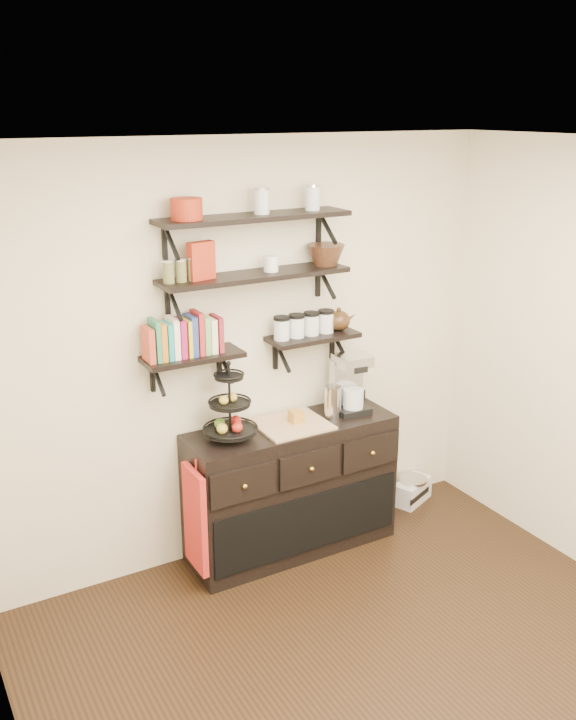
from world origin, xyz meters
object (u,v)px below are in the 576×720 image
(sideboard, at_px, (291,487))
(radio, at_px, (413,490))
(coffee_maker, at_px, (350,384))
(fruit_stand, at_px, (230,414))

(sideboard, xyz_separation_m, radio, (1.11, 0.09, -0.36))
(coffee_maker, bearing_deg, sideboard, -172.48)
(sideboard, relative_size, fruit_stand, 2.88)
(sideboard, relative_size, coffee_maker, 3.48)
(coffee_maker, relative_size, radio, 1.12)
(sideboard, height_order, fruit_stand, fruit_stand)
(sideboard, distance_m, coffee_maker, 0.79)
(sideboard, distance_m, fruit_stand, 0.75)
(sideboard, bearing_deg, fruit_stand, 179.55)
(fruit_stand, distance_m, coffee_maker, 0.90)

